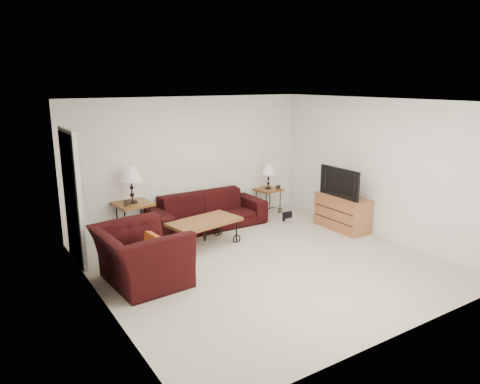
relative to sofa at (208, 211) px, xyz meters
name	(u,v)px	position (x,y,z in m)	size (l,w,h in m)	color
ground	(264,262)	(-0.09, -2.02, -0.33)	(5.00, 5.00, 0.00)	beige
wall_back	(191,161)	(-0.09, 0.48, 0.92)	(5.00, 0.02, 2.50)	white
wall_front	(404,231)	(-0.09, -4.52, 0.92)	(5.00, 0.02, 2.50)	white
wall_left	(98,211)	(-2.59, -2.02, 0.92)	(0.02, 5.00, 2.50)	white
wall_right	(378,168)	(2.41, -2.02, 0.92)	(0.02, 5.00, 2.50)	white
ceiling	(266,101)	(-0.09, -2.02, 2.17)	(5.00, 5.00, 0.00)	white
doorway	(71,199)	(-2.56, -0.37, 0.69)	(0.08, 0.94, 2.04)	black
sofa	(208,211)	(0.00, 0.00, 0.00)	(2.28, 0.89, 0.66)	black
side_table_left	(134,220)	(-1.42, 0.18, 0.00)	(0.61, 0.61, 0.66)	brown
side_table_right	(268,201)	(1.59, 0.18, -0.07)	(0.49, 0.49, 0.53)	brown
lamp_left	(131,185)	(-1.42, 0.18, 0.66)	(0.38, 0.38, 0.66)	black
lamp_right	(268,177)	(1.59, 0.18, 0.47)	(0.30, 0.30, 0.53)	black
photo_frame_left	(127,203)	(-1.57, 0.03, 0.39)	(0.13, 0.02, 0.11)	black
photo_frame_right	(278,187)	(1.74, 0.03, 0.25)	(0.11, 0.01, 0.09)	black
coffee_table	(205,233)	(-0.52, -0.86, -0.10)	(1.22, 0.66, 0.46)	brown
armchair	(141,256)	(-1.97, -1.67, 0.07)	(1.25, 1.09, 0.81)	black
throw_pillow	(152,247)	(-1.82, -1.72, 0.19)	(0.37, 0.10, 0.37)	#B75617
tv_stand	(342,213)	(2.14, -1.48, -0.01)	(0.45, 1.08, 0.65)	#C77249
television	(343,182)	(2.12, -1.48, 0.60)	(0.97, 0.13, 0.56)	black
backpack	(284,212)	(1.47, -0.52, -0.13)	(0.32, 0.24, 0.41)	black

